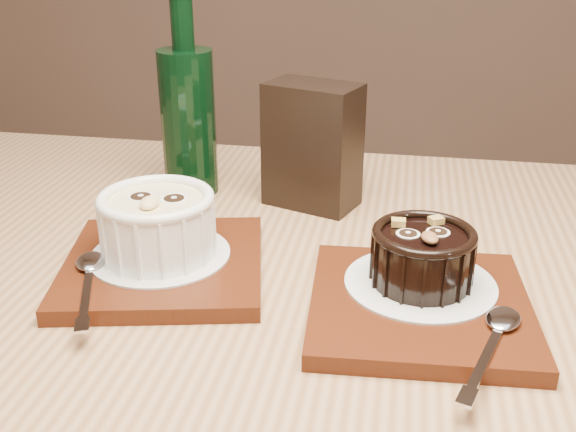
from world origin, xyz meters
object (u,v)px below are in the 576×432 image
ramekin_dark (423,254)px  condiment_stand (312,146)px  table (291,378)px  tray_right (419,306)px  tray_left (164,265)px  ramekin_white (158,221)px  green_bottle (188,117)px

ramekin_dark → condiment_stand: size_ratio=0.63×
table → tray_right: size_ratio=6.79×
condiment_stand → ramekin_dark: bearing=-59.3°
tray_right → condiment_stand: condiment_stand is taller
tray_left → ramekin_white: ramekin_white is taller
table → ramekin_white: size_ratio=11.50×
ramekin_white → tray_left: bearing=-49.0°
tray_left → condiment_stand: (0.12, 0.19, 0.06)m
condiment_stand → tray_left: bearing=-122.2°
ramekin_dark → table: bearing=168.3°
table → tray_right: bearing=-8.3°
ramekin_dark → condiment_stand: condiment_stand is taller
tray_left → ramekin_white: bearing=130.8°
ramekin_dark → green_bottle: 0.35m
table → tray_left: bearing=170.2°
tray_left → ramekin_dark: size_ratio=2.05×
table → green_bottle: (-0.15, 0.22, 0.18)m
tray_right → green_bottle: (-0.26, 0.24, 0.08)m
green_bottle → ramekin_dark: bearing=-39.2°
tray_left → tray_right: same height
table → ramekin_white: (-0.13, 0.03, 0.14)m
condiment_stand → green_bottle: green_bottle is taller
table → tray_left: (-0.12, 0.02, 0.10)m
tray_left → condiment_stand: 0.23m
ramekin_dark → condiment_stand: bearing=104.6°
ramekin_white → table: bearing=-11.6°
green_bottle → condiment_stand: bearing=-7.0°
ramekin_dark → tray_left: bearing=160.8°
ramekin_white → tray_right: bearing=-10.0°
tray_right → table: bearing=171.7°
table → green_bottle: 0.33m
green_bottle → table: bearing=-55.5°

